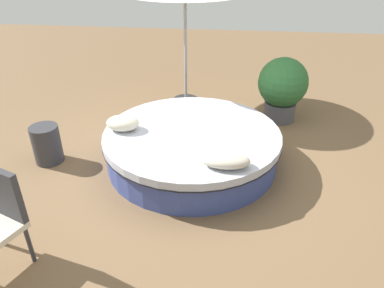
{
  "coord_description": "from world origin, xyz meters",
  "views": [
    {
      "loc": [
        0.48,
        -4.09,
        2.66
      ],
      "look_at": [
        0.0,
        0.0,
        0.28
      ],
      "focal_mm": 33.82,
      "sensor_mm": 36.0,
      "label": 1
    }
  ],
  "objects": [
    {
      "name": "throw_pillow_1",
      "position": [
        0.46,
        -0.76,
        0.54
      ],
      "size": [
        0.54,
        0.3,
        0.15
      ],
      "primitive_type": "ellipsoid",
      "color": "beige",
      "rests_on": "round_bed"
    },
    {
      "name": "round_bed",
      "position": [
        0.0,
        0.0,
        0.24
      ],
      "size": [
        2.31,
        2.31,
        0.47
      ],
      "color": "#38478C",
      "rests_on": "ground_plane"
    },
    {
      "name": "ground_plane",
      "position": [
        0.0,
        0.0,
        0.0
      ],
      "size": [
        16.0,
        16.0,
        0.0
      ],
      "primitive_type": "plane",
      "color": "brown"
    },
    {
      "name": "throw_pillow_0",
      "position": [
        -0.9,
        -0.05,
        0.56
      ],
      "size": [
        0.43,
        0.31,
        0.19
      ],
      "primitive_type": "ellipsoid",
      "color": "beige",
      "rests_on": "round_bed"
    },
    {
      "name": "planter",
      "position": [
        1.28,
        1.48,
        0.58
      ],
      "size": [
        0.79,
        0.79,
        1.04
      ],
      "color": "#4C4C51",
      "rests_on": "ground_plane"
    },
    {
      "name": "side_table",
      "position": [
        -1.92,
        -0.2,
        0.26
      ],
      "size": [
        0.37,
        0.37,
        0.52
      ],
      "primitive_type": "cylinder",
      "color": "#333338",
      "rests_on": "ground_plane"
    }
  ]
}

